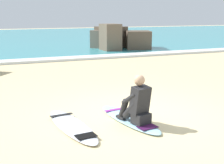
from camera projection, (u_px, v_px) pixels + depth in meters
ground_plane at (134, 115)px, 6.74m from camera, size 80.00×80.00×0.00m
sea at (18, 38)px, 26.78m from camera, size 80.00×28.00×0.10m
breaking_foam at (52, 59)px, 14.42m from camera, size 80.00×0.90×0.11m
surfboard_main at (129, 119)px, 6.41m from camera, size 0.77×2.10×0.08m
surfer_seated at (137, 104)px, 6.04m from camera, size 0.51×0.76×0.95m
surfboard_spare_near at (72, 125)px, 6.02m from camera, size 0.72×2.18×0.08m
rock_outcrop_distant at (118, 39)px, 18.59m from camera, size 3.74×3.18×1.56m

